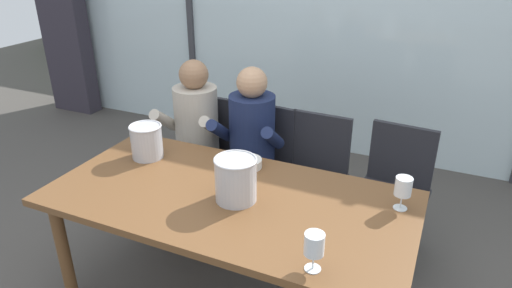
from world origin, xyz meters
TOP-DOWN VIEW (x-y plane):
  - ground at (0.00, 1.00)m, footprint 14.00×14.00m
  - window_glass_panel at (0.00, 2.28)m, footprint 7.13×0.03m
  - window_mullion_left at (-1.60, 2.26)m, footprint 0.06×0.06m
  - curtain_heavy_drape at (-3.21, 2.10)m, footprint 0.56×0.20m
  - dining_table at (0.00, 0.00)m, footprint 1.93×0.96m
  - chair_near_curtain at (-0.72, 0.90)m, footprint 0.45×0.45m
  - chair_left_of_center at (-0.21, 0.91)m, footprint 0.49×0.49m
  - chair_center at (0.20, 0.89)m, footprint 0.45×0.45m
  - chair_right_of_center at (0.74, 0.92)m, footprint 0.48×0.48m
  - person_beige_jumper at (-0.69, 0.75)m, footprint 0.49×0.63m
  - person_navy_polo at (-0.24, 0.75)m, footprint 0.49×0.63m
  - ice_bucket_primary at (-0.66, 0.20)m, footprint 0.20×0.20m
  - ice_bucket_secondary at (0.05, -0.02)m, footprint 0.22×0.22m
  - tasting_bowl at (-0.05, 0.33)m, footprint 0.17×0.17m
  - wine_glass_by_left_taster at (0.58, -0.37)m, footprint 0.08×0.08m
  - wine_glass_near_bucket at (0.84, 0.25)m, footprint 0.08×0.08m

SIDE VIEW (x-z plane):
  - ground at x=0.00m, z-range 0.00..0.00m
  - chair_near_curtain at x=-0.72m, z-range 0.07..0.93m
  - chair_left_of_center at x=-0.21m, z-range 0.07..0.93m
  - chair_center at x=0.20m, z-range 0.07..0.93m
  - chair_right_of_center at x=0.74m, z-range 0.07..0.93m
  - dining_table at x=0.00m, z-range 0.29..1.01m
  - person_beige_jumper at x=-0.69m, z-range 0.08..1.26m
  - person_navy_polo at x=-0.24m, z-range 0.08..1.26m
  - tasting_bowl at x=-0.05m, z-range 0.72..0.77m
  - ice_bucket_primary at x=-0.66m, z-range 0.73..0.94m
  - wine_glass_by_left_taster at x=0.58m, z-range 0.76..0.93m
  - wine_glass_near_bucket at x=0.84m, z-range 0.76..0.93m
  - ice_bucket_secondary at x=0.05m, z-range 0.73..0.96m
  - window_glass_panel at x=0.00m, z-range 0.00..2.60m
  - window_mullion_left at x=-1.60m, z-range 0.00..2.60m
  - curtain_heavy_drape at x=-3.21m, z-range 0.00..2.60m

